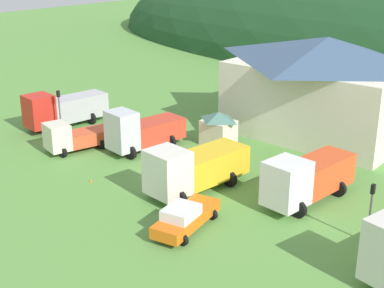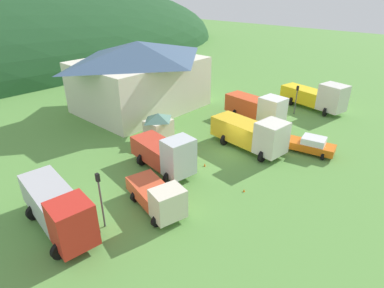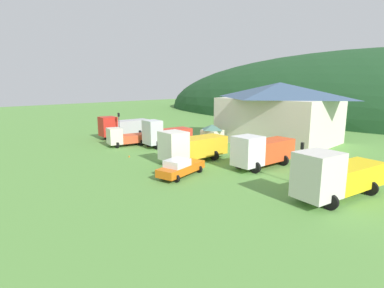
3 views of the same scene
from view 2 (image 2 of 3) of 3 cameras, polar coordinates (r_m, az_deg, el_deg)
ground_plane at (r=30.74m, az=6.59°, el=-1.71°), size 200.00×200.00×0.00m
depot_building at (r=41.36m, az=-9.33°, el=12.05°), size 15.68×12.22×8.45m
play_shed_cream at (r=33.02m, az=-6.01°, el=3.22°), size 2.70×2.28×2.85m
crane_truck_red at (r=22.39m, az=-22.76°, el=-10.52°), size 3.63×7.89×3.40m
light_truck_cream at (r=22.79m, az=-6.04°, el=-9.29°), size 3.47×5.81×2.50m
tow_truck_silver at (r=27.11m, az=-4.74°, el=-1.65°), size 3.73×6.80×3.64m
heavy_rig_striped at (r=31.11m, az=10.59°, el=1.92°), size 3.89×7.90×3.51m
heavy_rig_white at (r=38.01m, az=11.57°, el=6.45°), size 3.56×7.55×3.39m
flatbed_truck_yellow at (r=43.93m, az=21.51°, el=7.94°), size 4.24×8.73×3.74m
service_pickup_orange at (r=32.38m, az=19.96°, el=-0.06°), size 2.88×5.44×1.66m
traffic_light_west at (r=21.29m, az=-16.04°, el=-8.75°), size 0.20×0.32×4.12m
traffic_light_east at (r=41.39m, az=18.13°, el=8.02°), size 0.20×0.32×3.57m
traffic_cone_near_pickup at (r=28.51m, az=2.29°, el=-3.96°), size 0.36×0.36×0.62m
traffic_cone_mid_row at (r=25.52m, az=9.25°, el=-8.38°), size 0.36×0.36×0.49m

